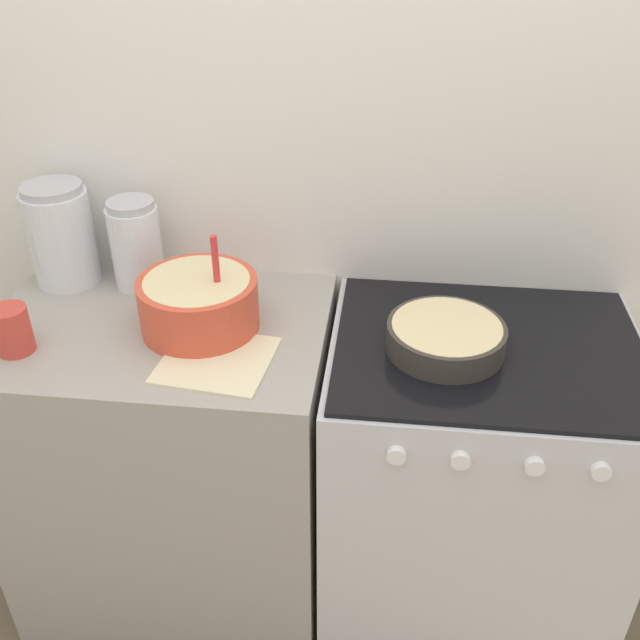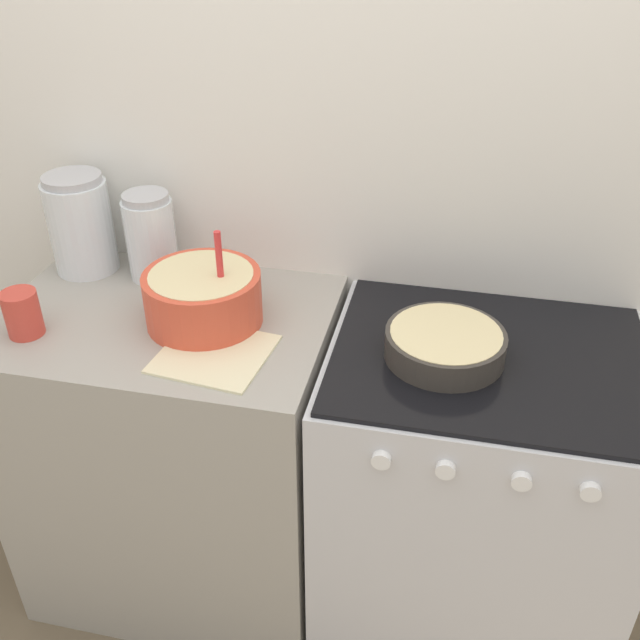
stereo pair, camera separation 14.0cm
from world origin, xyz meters
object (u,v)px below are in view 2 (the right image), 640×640
Objects in this scene: storage_jar_middle at (151,242)px; tin_can at (22,313)px; baking_pan at (445,344)px; mixing_bowl at (203,295)px; storage_jar_left at (82,230)px; stove at (468,500)px.

tin_can is (-0.18, -0.33, -0.04)m from storage_jar_middle.
storage_jar_middle is at bearing 164.56° from baking_pan.
storage_jar_left is (-0.41, 0.19, 0.04)m from mixing_bowl.
storage_jar_left is at bearing 155.06° from mixing_bowl.
storage_jar_left reaches higher than storage_jar_middle.
storage_jar_left is at bearing 167.55° from baking_pan.
stove is 0.51m from baking_pan.
baking_pan is at bearing 6.72° from tin_can.
storage_jar_left reaches higher than mixing_bowl.
mixing_bowl reaches higher than storage_jar_middle.
storage_jar_middle reaches higher than baking_pan.
baking_pan reaches higher than stove.
tin_can is (-0.97, -0.11, 0.02)m from baking_pan.
storage_jar_left reaches higher than baking_pan.
storage_jar_left is (-0.99, 0.22, 0.08)m from baking_pan.
stove is 1.20m from tin_can.
storage_jar_left reaches higher than stove.
stove is 3.29× the size of mixing_bowl.
mixing_bowl is 0.45m from storage_jar_left.
baking_pan is (0.58, -0.03, -0.04)m from mixing_bowl.
baking_pan is at bearing -165.69° from stove.
mixing_bowl is 0.28m from storage_jar_middle.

